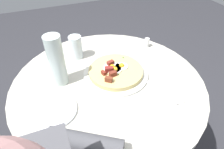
{
  "coord_description": "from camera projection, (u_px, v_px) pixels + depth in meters",
  "views": [
    {
      "loc": [
        -0.65,
        0.24,
        1.33
      ],
      "look_at": [
        0.01,
        -0.03,
        0.73
      ],
      "focal_mm": 31.01,
      "sensor_mm": 36.0,
      "label": 1
    }
  ],
  "objects": [
    {
      "name": "pizza_plate",
      "position": [
        116.0,
        74.0,
        0.96
      ],
      "size": [
        0.32,
        0.32,
        0.01
      ],
      "primitive_type": "cylinder",
      "color": "white",
      "rests_on": "dining_table"
    },
    {
      "name": "knife",
      "position": [
        173.0,
        88.0,
        0.88
      ],
      "size": [
        0.18,
        0.01,
        0.0
      ],
      "primitive_type": "cube",
      "rotation": [
        0.0,
        0.0,
        3.13
      ],
      "color": "silver",
      "rests_on": "napkin"
    },
    {
      "name": "dining_table",
      "position": [
        109.0,
        104.0,
        1.03
      ],
      "size": [
        0.91,
        0.91,
        0.71
      ],
      "color": "beige",
      "rests_on": "ground_plane"
    },
    {
      "name": "fork",
      "position": [
        166.0,
        90.0,
        0.87
      ],
      "size": [
        0.18,
        0.01,
        0.0
      ],
      "primitive_type": "cube",
      "rotation": [
        0.0,
        0.0,
        3.13
      ],
      "color": "silver",
      "rests_on": "napkin"
    },
    {
      "name": "bread_plate",
      "position": [
        54.0,
        110.0,
        0.78
      ],
      "size": [
        0.19,
        0.19,
        0.01
      ],
      "primitive_type": "cylinder",
      "color": "white",
      "rests_on": "dining_table"
    },
    {
      "name": "napkin",
      "position": [
        169.0,
        90.0,
        0.88
      ],
      "size": [
        0.17,
        0.14,
        0.0
      ],
      "primitive_type": "cube",
      "rotation": [
        0.0,
        0.0,
        3.13
      ],
      "color": "white",
      "rests_on": "dining_table"
    },
    {
      "name": "breakfast_pizza",
      "position": [
        115.0,
        71.0,
        0.94
      ],
      "size": [
        0.26,
        0.26,
        0.05
      ],
      "color": "tan",
      "rests_on": "pizza_plate"
    },
    {
      "name": "water_bottle",
      "position": [
        57.0,
        61.0,
        0.84
      ],
      "size": [
        0.07,
        0.07,
        0.24
      ],
      "primitive_type": "cylinder",
      "color": "silver",
      "rests_on": "dining_table"
    },
    {
      "name": "salt_shaker",
      "position": [
        147.0,
        43.0,
        1.14
      ],
      "size": [
        0.03,
        0.03,
        0.06
      ],
      "primitive_type": "cylinder",
      "color": "white",
      "rests_on": "dining_table"
    },
    {
      "name": "water_glass",
      "position": [
        76.0,
        47.0,
        1.04
      ],
      "size": [
        0.07,
        0.07,
        0.13
      ],
      "primitive_type": "cylinder",
      "color": "silver",
      "rests_on": "dining_table"
    }
  ]
}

